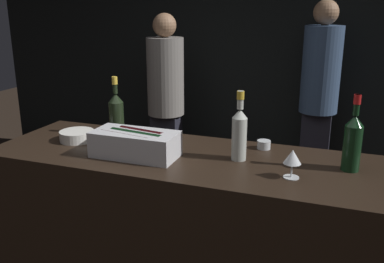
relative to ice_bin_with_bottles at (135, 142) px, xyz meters
name	(u,v)px	position (x,y,z in m)	size (l,w,h in m)	color
wall_back_chalkboard	(273,39)	(0.26, 2.44, 0.34)	(6.40, 0.06, 2.80)	black
bar_counter	(190,241)	(0.26, 0.10, -0.57)	(2.11, 0.69, 0.99)	black
ice_bin_with_bottles	(135,142)	(0.00, 0.00, 0.00)	(0.43, 0.21, 0.13)	silver
bowl_white	(77,135)	(-0.43, 0.12, -0.04)	(0.19, 0.19, 0.06)	silver
wine_glass	(292,158)	(0.79, -0.01, 0.02)	(0.08, 0.08, 0.13)	silver
candle_votive	(264,145)	(0.59, 0.34, -0.05)	(0.07, 0.07, 0.05)	silver
red_wine_bottle_burgundy	(353,141)	(1.03, 0.17, 0.07)	(0.08, 0.08, 0.36)	black
rose_wine_bottle	(239,132)	(0.51, 0.13, 0.07)	(0.07, 0.07, 0.35)	#B2B7AD
champagne_bottle	(116,113)	(-0.27, 0.29, 0.06)	(0.09, 0.09, 0.35)	black
person_in_hoodie	(319,92)	(0.76, 2.00, -0.06)	(0.33, 0.33, 1.77)	black
person_blond_tee	(166,95)	(-0.57, 1.70, -0.13)	(0.33, 0.33, 1.66)	black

